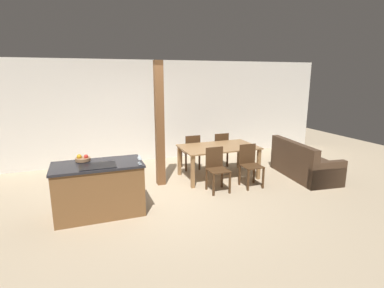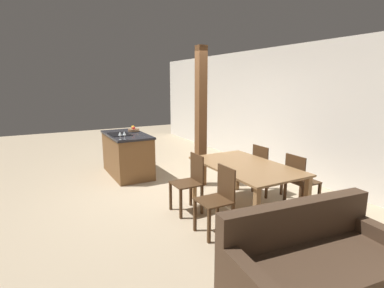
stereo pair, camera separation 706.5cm
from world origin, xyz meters
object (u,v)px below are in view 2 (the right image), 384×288
Objects in this scene: wine_glass_middle at (124,133)px; couch at (317,271)px; fruit_bowl at (134,129)px; dining_chair_near_left at (190,181)px; dining_chair_far_right at (300,181)px; dining_chair_near_right at (218,198)px; kitchen_island at (127,154)px; timber_post at (201,118)px; dining_chair_far_left at (265,168)px; dining_table at (245,171)px; wine_glass_near at (120,134)px.

couch is (3.89, 0.60, -0.73)m from wine_glass_middle.
dining_chair_near_left is (2.52, 0.06, -0.46)m from fruit_bowl.
dining_chair_near_left is 1.00× the size of dining_chair_far_right.
dining_chair_near_left is 1.00× the size of dining_chair_near_right.
fruit_bowl is (-0.22, 0.23, 0.49)m from kitchen_island.
timber_post is (-0.97, 0.75, 0.83)m from dining_chair_near_left.
wine_glass_middle is 2.65m from dining_chair_far_left.
fruit_bowl is at bearing -178.98° from dining_chair_near_right.
dining_chair_near_right is at bearing 12.02° from wine_glass_middle.
dining_chair_near_left and dining_chair_far_right have the same top height.
wine_glass_middle is (0.87, -0.46, 0.08)m from fruit_bowl.
fruit_bowl is 0.14× the size of dining_table.
dining_chair_near_left is 0.50× the size of couch.
fruit_bowl reaches higher than kitchen_island.
timber_post reaches higher than dining_table.
dining_chair_near_left is at bearing 17.38° from wine_glass_middle.
dining_chair_far_left is (1.64, 2.01, -0.54)m from wine_glass_middle.
fruit_bowl reaches higher than dining_chair_far_left.
dining_chair_near_left is at bearing 1.34° from fruit_bowl.
wine_glass_middle is 1.46m from timber_post.
wine_glass_near is 0.09× the size of dining_table.
fruit_bowl is at bearing 97.93° from couch.
kitchen_island is 3.55m from dining_chair_far_right.
wine_glass_near is 1.83m from dining_chair_near_left.
fruit_bowl is 4.81m from couch.
fruit_bowl is 0.14× the size of couch.
dining_chair_near_left is at bearing 98.34° from couch.
wine_glass_near is at bearing -116.47° from timber_post.
wine_glass_near is 0.17× the size of dining_chair_far_right.
dining_chair_far_right is 0.50× the size of couch.
timber_post reaches higher than dining_chair_near_left.
timber_post is (1.55, 0.81, 0.36)m from fruit_bowl.
wine_glass_near is at bearing -146.54° from dining_table.
wine_glass_near reaches higher than dining_table.
wine_glass_near is (0.87, -0.54, 0.08)m from fruit_bowl.
dining_chair_far_left is at bearing 117.37° from dining_table.
wine_glass_middle is at bearing 39.71° from dining_chair_far_right.
dining_chair_near_left and dining_chair_near_right have the same top height.
fruit_bowl reaches higher than dining_chair_near_left.
fruit_bowl is 0.28× the size of dining_chair_far_right.
wine_glass_near is 0.06× the size of timber_post.
couch is 3.44m from timber_post.
wine_glass_middle is 3.19m from dining_chair_far_right.
timber_post is at bearing 84.47° from couch.
kitchen_island is 2.88m from dining_table.
timber_post is at bearing 62.09° from wine_glass_middle.
dining_chair_far_right is at bearing 22.96° from timber_post.
couch is (2.25, -1.41, -0.19)m from dining_chair_far_left.
dining_chair_near_right is (2.42, 0.60, -0.54)m from wine_glass_near.
dining_chair_near_right is at bearing -62.63° from dining_table.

